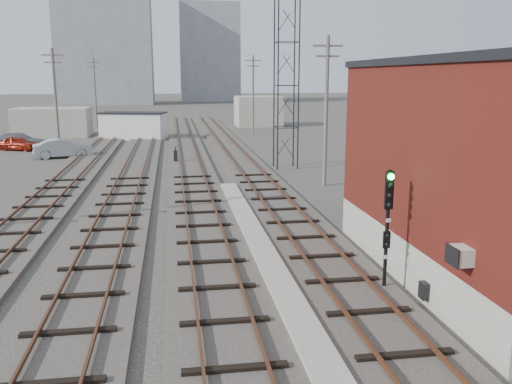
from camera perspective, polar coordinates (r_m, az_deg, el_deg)
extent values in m
plane|color=#282621|center=(64.33, -6.35, 6.07)|extent=(320.00, 320.00, 0.00)
cube|color=#332D28|center=(43.73, -1.83, 3.47)|extent=(3.20, 90.00, 0.20)
cube|color=#4C2816|center=(43.62, -2.77, 3.74)|extent=(0.07, 90.00, 0.12)
cube|color=#4C2816|center=(43.79, -0.90, 3.79)|extent=(0.07, 90.00, 0.12)
cube|color=#332D28|center=(43.44, -7.09, 3.32)|extent=(3.20, 90.00, 0.20)
cube|color=#4C2816|center=(43.39, -8.04, 3.60)|extent=(0.07, 90.00, 0.12)
cube|color=#4C2816|center=(43.43, -6.15, 3.65)|extent=(0.07, 90.00, 0.12)
cube|color=#332D28|center=(43.51, -12.36, 3.15)|extent=(3.20, 90.00, 0.20)
cube|color=#4C2816|center=(43.53, -13.32, 3.42)|extent=(0.07, 90.00, 0.12)
cube|color=#4C2816|center=(43.43, -11.43, 3.48)|extent=(0.07, 90.00, 0.12)
cube|color=#332D28|center=(43.94, -17.58, 2.95)|extent=(3.20, 90.00, 0.20)
cube|color=#4C2816|center=(44.03, -18.52, 3.21)|extent=(0.07, 90.00, 0.12)
cube|color=#4C2816|center=(43.81, -16.67, 3.29)|extent=(0.07, 90.00, 0.12)
cube|color=gray|center=(19.33, 1.33, -7.56)|extent=(0.90, 28.00, 0.26)
cube|color=gray|center=(19.81, 22.91, -6.16)|extent=(6.00, 12.00, 1.50)
cube|color=#591814|center=(19.07, 23.77, 3.90)|extent=(6.00, 12.00, 5.50)
cube|color=black|center=(18.93, 24.51, 12.46)|extent=(6.20, 12.20, 0.25)
cube|color=beige|center=(14.50, 20.70, -6.28)|extent=(0.45, 0.62, 0.45)
cube|color=black|center=(16.79, 17.26, -9.88)|extent=(0.20, 0.35, 0.50)
cylinder|color=black|center=(38.91, 2.35, 13.34)|extent=(0.10, 0.10, 15.00)
cylinder|color=black|center=(39.23, 4.56, 13.30)|extent=(0.10, 0.10, 15.00)
cylinder|color=black|center=(40.38, 1.93, 13.29)|extent=(0.10, 0.10, 15.00)
cylinder|color=black|center=(40.69, 4.06, 13.26)|extent=(0.10, 0.10, 15.00)
cylinder|color=#595147|center=(49.94, -20.32, 8.88)|extent=(0.24, 0.24, 9.00)
cube|color=#595147|center=(49.93, -20.66, 13.34)|extent=(1.80, 0.12, 0.12)
cube|color=#595147|center=(49.91, -20.60, 12.66)|extent=(1.40, 0.12, 0.12)
cylinder|color=#595147|center=(74.60, -16.57, 9.93)|extent=(0.24, 0.24, 9.00)
cube|color=#595147|center=(74.59, -16.75, 12.92)|extent=(1.80, 0.12, 0.12)
cube|color=#595147|center=(74.58, -16.72, 12.46)|extent=(1.40, 0.12, 0.12)
cylinder|color=#595147|center=(33.30, 7.39, 8.30)|extent=(0.24, 0.24, 9.00)
cube|color=#595147|center=(33.28, 7.57, 15.02)|extent=(1.80, 0.12, 0.12)
cube|color=#595147|center=(33.25, 7.54, 13.99)|extent=(1.40, 0.12, 0.12)
cylinder|color=#595147|center=(62.65, -0.32, 10.11)|extent=(0.24, 0.24, 9.00)
cube|color=#595147|center=(62.64, -0.32, 13.68)|extent=(1.80, 0.12, 0.12)
cube|color=#595147|center=(62.62, -0.32, 13.13)|extent=(1.40, 0.12, 0.12)
cube|color=gray|center=(140.02, -15.58, 15.05)|extent=(22.00, 14.00, 30.00)
cube|color=gray|center=(154.43, -4.95, 14.37)|extent=(16.00, 12.00, 26.00)
cube|color=gray|center=(65.48, -20.61, 6.89)|extent=(8.00, 5.00, 3.20)
cube|color=gray|center=(74.99, 0.23, 8.51)|extent=(6.00, 6.00, 4.00)
cube|color=gray|center=(17.76, 13.30, -9.99)|extent=(0.40, 0.40, 0.10)
cylinder|color=black|center=(17.15, 13.60, -4.11)|extent=(0.12, 0.12, 3.89)
cube|color=black|center=(16.82, 13.85, 0.17)|extent=(0.25, 0.10, 1.17)
sphere|color=#0CE533|center=(16.66, 14.04, 1.57)|extent=(0.19, 0.19, 0.19)
sphere|color=black|center=(16.71, 13.99, 0.59)|extent=(0.19, 0.19, 0.19)
sphere|color=black|center=(16.77, 13.94, -0.38)|extent=(0.19, 0.19, 0.19)
sphere|color=black|center=(16.83, 13.89, -1.35)|extent=(0.19, 0.19, 0.19)
cube|color=black|center=(17.20, 13.59, -4.91)|extent=(0.21, 0.09, 0.53)
cube|color=white|center=(16.98, 13.77, -2.92)|extent=(0.16, 0.02, 0.12)
cube|color=white|center=(17.31, 13.58, -6.66)|extent=(0.16, 0.02, 0.12)
cube|color=black|center=(42.45, -8.46, 3.73)|extent=(0.31, 0.31, 0.95)
cylinder|color=black|center=(42.36, -8.48, 4.56)|extent=(0.08, 0.08, 0.29)
cube|color=silver|center=(60.06, -12.79, 6.76)|extent=(7.17, 4.36, 2.79)
cube|color=black|center=(59.95, -12.86, 8.14)|extent=(7.44, 4.64, 0.13)
imported|color=maroon|center=(54.27, -23.73, 4.71)|extent=(4.03, 2.89, 1.28)
imported|color=#999CA0|center=(47.99, -19.61, 4.37)|extent=(5.05, 2.80, 1.58)
imported|color=slate|center=(55.58, -23.69, 4.96)|extent=(5.33, 2.81, 1.47)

